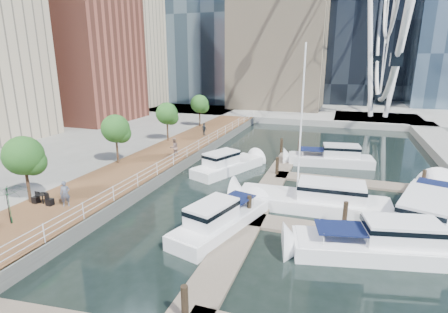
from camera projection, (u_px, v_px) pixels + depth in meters
ground at (147, 281)px, 16.95m from camera, size 520.00×520.00×0.00m
boardwalk at (146, 167)px, 33.30m from camera, size 6.00×60.00×1.00m
seawall at (175, 170)px, 32.37m from camera, size 0.25×60.00×1.00m
land_far at (317, 93)px, 109.84m from camera, size 200.00×114.00×1.00m
pier at (377, 120)px, 59.87m from camera, size 14.00×12.00×1.00m
railing at (173, 160)px, 32.13m from camera, size 0.10×60.00×1.05m
floating_docks at (328, 213)px, 23.43m from camera, size 16.00×34.00×2.60m
midrise_condos at (30, 37)px, 48.31m from camera, size 19.00×67.00×28.00m
street_trees at (115, 129)px, 32.13m from camera, size 2.60×42.60×4.60m
yacht_foreground at (377, 256)px, 19.17m from camera, size 10.41×4.79×2.15m
pedestrian_near at (65, 194)px, 23.03m from camera, size 0.75×0.71×1.73m
pedestrian_mid at (174, 147)px, 34.80m from camera, size 1.12×1.19×1.95m
pedestrian_far at (204, 129)px, 44.94m from camera, size 1.02×0.82×1.62m
moored_yachts at (318, 213)px, 24.55m from camera, size 22.43×38.02×11.50m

